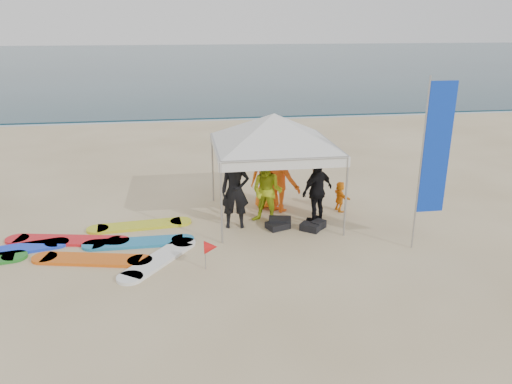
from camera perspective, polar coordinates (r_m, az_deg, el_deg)
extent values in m
plane|color=beige|center=(9.65, 1.83, -11.82)|extent=(120.00, 120.00, 0.00)
cube|color=#0C2633|center=(68.34, -7.55, 14.77)|extent=(160.00, 84.00, 0.08)
cube|color=silver|center=(26.85, -5.24, 8.35)|extent=(160.00, 1.20, 0.01)
imported|color=black|center=(12.33, -2.40, 0.14)|extent=(0.74, 0.52, 1.92)
imported|color=#A7BC1A|center=(12.61, 1.28, 0.07)|extent=(1.04, 0.97, 1.70)
imported|color=#FC5B16|center=(13.43, 2.76, 1.66)|extent=(1.36, 1.35, 1.89)
imported|color=black|center=(12.75, 7.02, 0.13)|extent=(1.07, 0.86, 1.70)
imported|color=orange|center=(13.67, 1.28, 1.78)|extent=(0.90, 0.60, 1.79)
imported|color=orange|center=(13.73, 9.58, -0.50)|extent=(0.37, 0.81, 0.84)
cylinder|color=#A5A5A8|center=(14.21, -4.98, 2.76)|extent=(0.05, 0.05, 1.97)
cylinder|color=#A5A5A8|center=(14.68, 6.62, 3.24)|extent=(0.05, 0.05, 1.97)
cylinder|color=#A5A5A8|center=(11.41, -3.97, -1.35)|extent=(0.05, 0.05, 1.97)
cylinder|color=#A5A5A8|center=(11.99, 10.24, -0.59)|extent=(0.05, 0.05, 1.97)
cube|color=white|center=(11.34, 3.40, 3.14)|extent=(3.05, 0.02, 0.24)
cube|color=white|center=(14.15, 0.93, 6.38)|extent=(3.05, 0.02, 0.24)
cube|color=white|center=(12.56, -4.63, 4.68)|extent=(0.02, 3.05, 0.24)
cube|color=white|center=(13.09, 8.43, 5.13)|extent=(0.02, 3.05, 0.24)
pyramid|color=white|center=(12.55, 2.08, 8.96)|extent=(4.18, 4.18, 0.79)
cylinder|color=#A5A5A8|center=(11.40, 18.29, 2.77)|extent=(0.04, 0.04, 3.88)
cube|color=#0B34BE|center=(11.46, 19.95, 4.67)|extent=(0.61, 0.03, 2.89)
cylinder|color=#A5A5A8|center=(10.52, -5.81, -7.30)|extent=(0.02, 0.02, 0.60)
cone|color=red|center=(10.44, -5.19, -6.29)|extent=(0.28, 0.28, 0.28)
cube|color=black|center=(12.67, 2.74, -3.44)|extent=(0.62, 0.46, 0.22)
cube|color=black|center=(12.47, 6.22, -4.02)|extent=(0.55, 0.52, 0.18)
cube|color=black|center=(12.53, 2.44, -3.85)|extent=(0.61, 0.55, 0.16)
cube|color=black|center=(12.62, 7.14, -3.72)|extent=(0.44, 0.43, 0.20)
cube|color=blue|center=(12.61, -26.42, -6.02)|extent=(2.11, 1.01, 0.07)
cube|color=white|center=(11.12, -11.04, -7.57)|extent=(1.54, 1.83, 0.07)
cube|color=teal|center=(12.02, -13.24, -5.65)|extent=(2.04, 0.55, 0.07)
cube|color=red|center=(12.62, -20.76, -5.19)|extent=(2.48, 1.00, 0.07)
cube|color=gold|center=(12.97, -13.12, -3.76)|extent=(2.10, 0.74, 0.07)
cube|color=#DE5C12|center=(11.48, -18.25, -7.35)|extent=(2.19, 0.99, 0.07)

